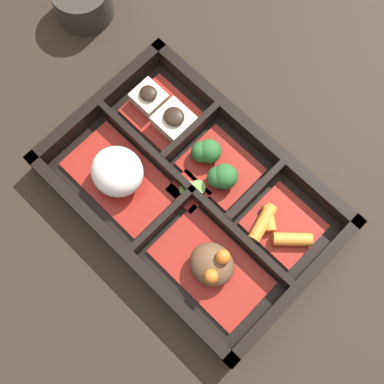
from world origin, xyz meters
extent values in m
plane|color=black|center=(0.00, 0.00, 0.00)|extent=(3.00, 3.00, 0.00)
cube|color=black|center=(0.00, 0.00, 0.01)|extent=(0.34, 0.22, 0.01)
cube|color=black|center=(0.00, -0.11, 0.02)|extent=(0.34, 0.01, 0.04)
cube|color=black|center=(0.00, 0.11, 0.02)|extent=(0.34, 0.01, 0.04)
cube|color=black|center=(-0.16, 0.00, 0.02)|extent=(0.01, 0.22, 0.04)
cube|color=black|center=(0.16, 0.00, 0.02)|extent=(0.01, 0.22, 0.04)
cube|color=black|center=(0.00, 0.00, 0.02)|extent=(0.31, 0.01, 0.04)
cube|color=black|center=(-0.05, -0.05, 0.02)|extent=(0.01, 0.10, 0.04)
cube|color=black|center=(0.05, -0.05, 0.02)|extent=(0.01, 0.10, 0.04)
cube|color=black|center=(0.00, 0.05, 0.02)|extent=(0.01, 0.10, 0.04)
cube|color=maroon|center=(-0.08, 0.05, 0.01)|extent=(0.13, 0.08, 0.01)
ellipsoid|color=brown|center=(-0.08, 0.05, 0.03)|extent=(0.05, 0.05, 0.03)
sphere|color=#D1661E|center=(-0.08, 0.03, 0.05)|extent=(0.02, 0.02, 0.02)
sphere|color=#D1661E|center=(-0.09, 0.06, 0.05)|extent=(0.02, 0.02, 0.02)
cube|color=maroon|center=(0.08, 0.05, 0.01)|extent=(0.13, 0.08, 0.01)
ellipsoid|color=silver|center=(0.08, 0.05, 0.04)|extent=(0.06, 0.06, 0.05)
cube|color=maroon|center=(-0.10, -0.05, 0.01)|extent=(0.08, 0.07, 0.01)
cylinder|color=orange|center=(-0.08, -0.03, 0.02)|extent=(0.03, 0.05, 0.02)
cylinder|color=orange|center=(-0.09, -0.04, 0.02)|extent=(0.03, 0.03, 0.01)
cylinder|color=orange|center=(-0.12, -0.04, 0.02)|extent=(0.04, 0.04, 0.02)
cube|color=maroon|center=(0.00, -0.05, 0.01)|extent=(0.09, 0.07, 0.01)
sphere|color=#265B28|center=(0.02, -0.05, 0.03)|extent=(0.03, 0.03, 0.03)
sphere|color=#265B28|center=(0.03, -0.04, 0.03)|extent=(0.03, 0.03, 0.03)
sphere|color=#265B28|center=(-0.02, -0.04, 0.03)|extent=(0.03, 0.03, 0.03)
sphere|color=#265B28|center=(-0.01, -0.03, 0.03)|extent=(0.03, 0.03, 0.03)
cube|color=maroon|center=(0.10, -0.05, 0.01)|extent=(0.08, 0.07, 0.01)
cube|color=beige|center=(0.08, -0.05, 0.02)|extent=(0.04, 0.04, 0.02)
ellipsoid|color=black|center=(0.08, -0.05, 0.04)|extent=(0.03, 0.02, 0.01)
cube|color=beige|center=(0.12, -0.05, 0.02)|extent=(0.04, 0.04, 0.02)
ellipsoid|color=black|center=(0.12, -0.05, 0.04)|extent=(0.02, 0.02, 0.01)
cube|color=maroon|center=(0.01, 0.00, 0.01)|extent=(0.04, 0.04, 0.01)
cylinder|color=#75A84C|center=(0.01, 0.00, 0.02)|extent=(0.02, 0.02, 0.01)
cylinder|color=#75A84C|center=(0.00, -0.01, 0.02)|extent=(0.02, 0.02, 0.01)
cylinder|color=#2D2823|center=(0.29, -0.09, 0.03)|extent=(0.08, 0.08, 0.05)
camera|label=1|loc=(-0.12, 0.13, 0.63)|focal=50.00mm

